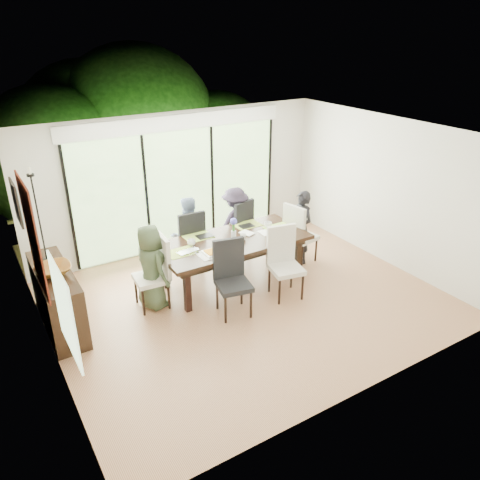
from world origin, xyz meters
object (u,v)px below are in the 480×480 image
table_top (233,241)px  chair_far_left (187,239)px  vase (234,234)px  cup_b (243,237)px  bowl (53,270)px  chair_near_left (234,280)px  person_right_end (301,228)px  cup_c (268,225)px  chair_far_right (235,228)px  person_far_right (235,223)px  person_far_left (188,234)px  sideboard (58,299)px  chair_right_end (302,232)px  chair_near_right (287,264)px  cup_a (191,243)px  laptop (190,253)px  person_left_end (151,267)px  chair_left_end (150,273)px

table_top → chair_far_left: 0.98m
vase → cup_b: bearing=-56.3°
bowl → chair_near_left: bearing=-22.3°
cup_b → person_right_end: bearing=4.3°
chair_far_left → cup_c: size_ratio=8.87×
chair_far_right → person_far_right: person_far_right is taller
chair_far_right → chair_near_left: 2.02m
person_far_left → sideboard: bearing=4.7°
chair_far_left → chair_right_end: bearing=159.0°
chair_near_left → person_right_end: person_right_end is taller
person_far_right → cup_b: size_ratio=12.90×
table_top → vase: 0.12m
person_far_right → chair_right_end: bearing=132.7°
bowl → chair_near_right: bearing=-16.1°
chair_near_left → cup_c: bearing=48.0°
chair_near_left → chair_near_right: bearing=11.3°
chair_near_left → person_right_end: 2.17m
chair_near_right → cup_c: chair_near_right is taller
vase → cup_c: (0.75, 0.05, -0.01)m
person_far_left → cup_b: size_ratio=12.90×
chair_right_end → chair_far_right: 1.27m
chair_far_left → cup_a: (-0.25, -0.70, 0.27)m
cup_c → person_far_left: bearing=149.7°
person_far_right → vase: size_ratio=10.75×
laptop → cup_c: bearing=-2.5°
chair_right_end → vase: bearing=76.7°
person_far_left → cup_b: 1.12m
bowl → person_far_right: bearing=11.9°
vase → laptop: vase is taller
chair_right_end → vase: (-1.45, 0.05, 0.28)m
person_far_left → laptop: person_far_left is taller
chair_far_left → chair_far_right: bearing=-177.5°
chair_far_left → bowl: (-2.43, -0.74, 0.40)m
vase → cup_c: size_ratio=0.97×
chair_right_end → person_right_end: bearing=78.7°
table_top → person_left_end: (-1.48, 0.00, -0.08)m
cup_b → person_left_end: bearing=176.5°
chair_near_left → chair_right_end: bearing=34.8°
person_far_left → cup_a: person_far_left is taller
table_top → person_far_right: person_far_right is taller
chair_right_end → cup_b: chair_right_end is taller
bowl → chair_far_left: bearing=17.1°
table_top → chair_right_end: (1.50, 0.00, -0.18)m
chair_right_end → laptop: size_ratio=3.33×
chair_near_right → person_far_right: size_ratio=0.85×
vase → chair_right_end: bearing=-2.0°
chair_left_end → vase: bearing=96.2°
chair_right_end → person_far_right: person_far_right is taller
chair_near_left → person_right_end: bearing=35.0°
chair_far_left → sideboard: chair_far_left is taller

